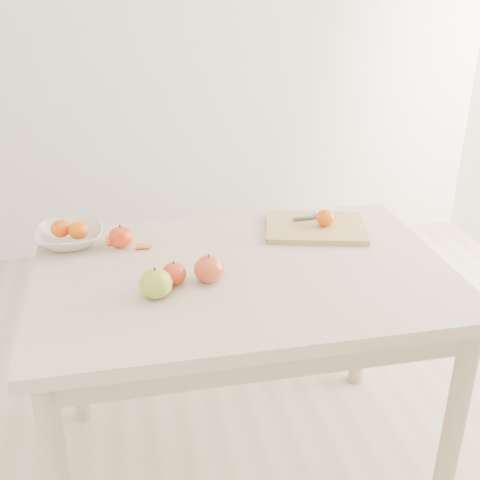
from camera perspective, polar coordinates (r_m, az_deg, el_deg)
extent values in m
plane|color=#C6B293|center=(2.20, 0.28, -20.26)|extent=(3.50, 3.50, 0.00)
plane|color=white|center=(3.28, -6.35, 21.35)|extent=(3.50, 0.00, 3.50)
cube|color=beige|center=(1.75, 0.32, -3.34)|extent=(1.20, 0.80, 0.04)
cylinder|color=#BCAA8E|center=(2.22, -15.50, -8.91)|extent=(0.06, 0.06, 0.71)
cylinder|color=#BCAA8E|center=(2.37, 11.54, -6.11)|extent=(0.06, 0.06, 0.71)
cylinder|color=#BCAA8E|center=(1.89, 19.56, -16.54)|extent=(0.06, 0.06, 0.71)
cube|color=tan|center=(2.00, 7.17, 1.19)|extent=(0.37, 0.31, 0.02)
ellipsoid|color=#E04F07|center=(1.99, 8.14, 2.10)|extent=(0.06, 0.06, 0.05)
imported|color=silver|center=(1.96, -15.83, 0.33)|extent=(0.21, 0.21, 0.05)
ellipsoid|color=#D25D07|center=(1.96, -16.63, 1.07)|extent=(0.06, 0.06, 0.06)
ellipsoid|color=#CA6207|center=(1.93, -15.06, 0.91)|extent=(0.06, 0.06, 0.06)
cube|color=#EA5410|center=(1.95, -11.67, -0.12)|extent=(0.07, 0.06, 0.01)
cube|color=#D8540F|center=(1.89, -9.14, -0.67)|extent=(0.05, 0.04, 0.01)
cube|color=silver|center=(2.08, 8.13, 2.55)|extent=(0.08, 0.02, 0.01)
cube|color=#383B3F|center=(2.03, 6.25, 2.11)|extent=(0.10, 0.02, 0.00)
ellipsoid|color=#5B891F|center=(1.60, -8.00, -4.13)|extent=(0.09, 0.09, 0.08)
ellipsoid|color=#A72110|center=(1.90, -11.23, 0.30)|extent=(0.07, 0.07, 0.07)
ellipsoid|color=#9B070D|center=(1.67, -6.27, -3.17)|extent=(0.07, 0.07, 0.06)
ellipsoid|color=maroon|center=(1.67, -2.97, -2.77)|extent=(0.08, 0.08, 0.08)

